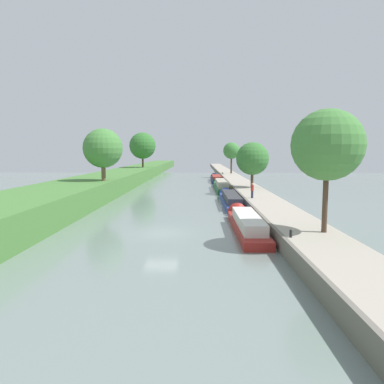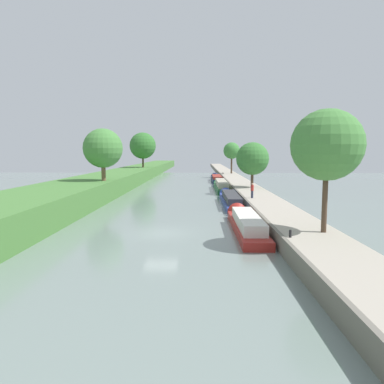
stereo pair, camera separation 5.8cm
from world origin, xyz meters
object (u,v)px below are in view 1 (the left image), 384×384
narrowboat_red (246,223)px  person_walking (252,190)px  narrowboat_navy (216,179)px  mooring_bollard_near (291,234)px  narrowboat_green (221,185)px  narrowboat_blue (230,199)px  mooring_bollard_far (223,173)px

narrowboat_red → person_walking: size_ratio=7.84×
narrowboat_navy → mooring_bollard_near: (1.79, -54.71, 0.75)m
narrowboat_green → person_walking: size_ratio=9.90×
narrowboat_blue → narrowboat_navy: narrowboat_navy is taller
narrowboat_blue → mooring_bollard_near: 21.60m
mooring_bollard_near → mooring_bollard_far: 60.88m
mooring_bollard_far → narrowboat_green: bearing=-94.5°
person_walking → mooring_bollard_near: bearing=-91.3°
mooring_bollard_near → narrowboat_red: bearing=104.0°
narrowboat_red → mooring_bollard_near: mooring_bollard_near is taller
person_walking → mooring_bollard_far: 42.52m
narrowboat_red → mooring_bollard_far: 53.90m
narrowboat_green → narrowboat_navy: (0.05, 17.14, -0.12)m
narrowboat_red → person_walking: (2.17, 11.36, 1.38)m
narrowboat_navy → person_walking: (2.20, -36.33, 1.40)m
person_walking → mooring_bollard_far: size_ratio=3.69×
narrowboat_red → narrowboat_green: bearing=90.2°
person_walking → narrowboat_green: bearing=96.7°
narrowboat_blue → narrowboat_navy: 33.19m
mooring_bollard_far → narrowboat_navy: bearing=-106.1°
narrowboat_red → mooring_bollard_far: bearing=88.1°
person_walking → narrowboat_navy: bearing=93.5°
narrowboat_red → mooring_bollard_far: size_ratio=28.90×
mooring_bollard_near → mooring_bollard_far: bearing=90.0°
narrowboat_navy → mooring_bollard_far: (1.79, 6.17, 0.75)m
narrowboat_green → narrowboat_navy: 17.14m
narrowboat_blue → narrowboat_red: bearing=-90.2°
person_walking → mooring_bollard_near: 18.39m
narrowboat_green → person_walking: bearing=-83.3°
narrowboat_green → narrowboat_navy: bearing=89.8°
narrowboat_navy → person_walking: bearing=-86.5°
narrowboat_blue → narrowboat_navy: bearing=90.1°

